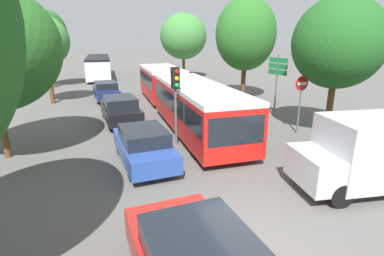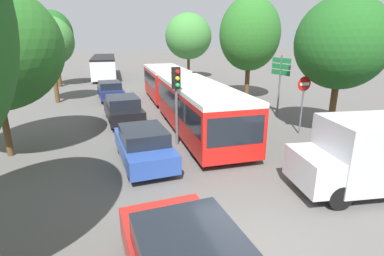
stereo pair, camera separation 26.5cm
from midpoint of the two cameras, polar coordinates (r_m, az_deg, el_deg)
ground_plane at (r=7.60m, az=12.61°, el=-20.96°), size 200.00×200.00×0.00m
articulated_bus at (r=17.90m, az=-2.92°, el=6.67°), size 3.19×16.29×2.41m
city_bus_rear at (r=36.80m, az=-17.56°, el=11.29°), size 3.15×11.14×2.37m
queued_car_blue at (r=11.38m, az=-9.83°, el=-3.34°), size 1.85×4.06×1.39m
queued_car_black at (r=17.12m, az=-13.90°, el=3.46°), size 1.93×4.23×1.45m
queued_car_navy at (r=23.57m, az=-16.35°, el=6.83°), size 1.82×3.99×1.36m
white_van at (r=10.88m, az=31.81°, el=-3.72°), size 5.25×2.74×2.31m
traffic_light at (r=12.73m, az=-3.74°, el=7.45°), size 0.35×0.38×3.40m
no_entry_sign at (r=15.34m, az=19.52°, el=5.80°), size 0.70×0.08×2.82m
direction_sign_post at (r=18.26m, az=15.53°, el=10.04°), size 0.32×1.39×3.60m
tree_left_far at (r=23.38m, az=-26.55°, el=14.56°), size 3.22×3.22×5.97m
tree_left_distant at (r=31.06m, az=-26.05°, el=15.72°), size 3.44×3.44×6.88m
tree_right_near at (r=15.71m, az=25.59°, el=14.00°), size 4.14×4.14×6.41m
tree_right_mid at (r=23.09m, az=9.85°, el=17.20°), size 4.38×4.38×7.38m
tree_right_far at (r=34.28m, az=-1.88°, el=17.04°), size 5.06×5.06×7.04m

